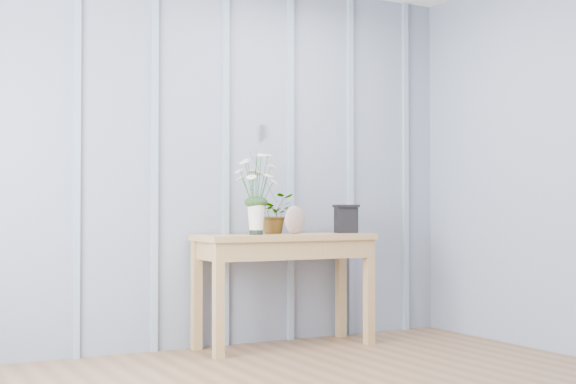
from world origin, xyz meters
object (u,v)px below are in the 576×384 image
felt_disc_vessel (295,220)px  carved_box (346,218)px  daisy_vase (256,182)px  sideboard (284,251)px

felt_disc_vessel → carved_box: size_ratio=0.96×
daisy_vase → felt_disc_vessel: size_ratio=2.88×
daisy_vase → carved_box: daisy_vase is taller
carved_box → sideboard: bearing=179.9°
sideboard → felt_disc_vessel: size_ratio=6.32×
daisy_vase → felt_disc_vessel: 0.38m
daisy_vase → carved_box: bearing=3.5°
sideboard → daisy_vase: size_ratio=2.20×
daisy_vase → carved_box: 0.76m
daisy_vase → sideboard: bearing=10.9°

